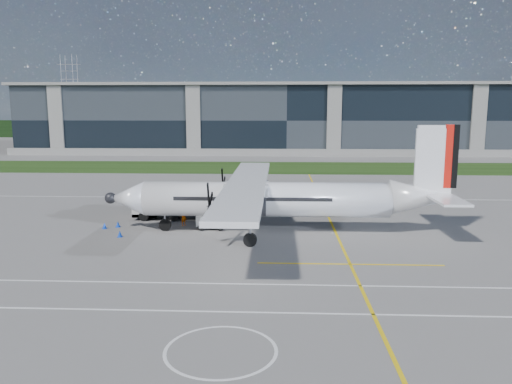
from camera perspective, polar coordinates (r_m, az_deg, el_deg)
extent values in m
plane|color=slate|center=(77.84, 3.82, 2.12)|extent=(400.00, 400.00, 0.00)
cube|color=#1A360E|center=(85.78, 3.71, 2.81)|extent=(400.00, 18.00, 0.04)
cube|color=black|center=(117.23, 3.46, 8.25)|extent=(120.00, 20.00, 15.00)
cube|color=black|center=(177.33, 3.17, 7.19)|extent=(400.00, 6.00, 6.00)
cube|color=yellow|center=(48.44, 8.09, -2.42)|extent=(0.20, 70.00, 0.01)
cube|color=white|center=(25.26, 6.36, -13.62)|extent=(90.00, 0.15, 0.01)
imported|color=#F25907|center=(43.22, -8.26, -2.61)|extent=(0.86, 0.93, 1.86)
cone|color=blue|center=(40.56, -15.30, -4.64)|extent=(0.36, 0.36, 0.50)
cone|color=blue|center=(43.98, -15.50, -3.56)|extent=(0.36, 0.36, 0.50)
cone|color=blue|center=(43.71, -16.93, -3.70)|extent=(0.36, 0.36, 0.50)
cone|color=blue|center=(55.02, -0.19, -0.64)|extent=(0.36, 0.36, 0.50)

